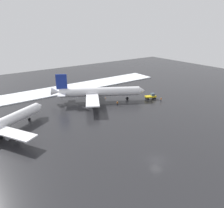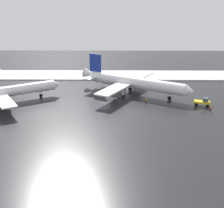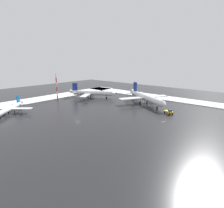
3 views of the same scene
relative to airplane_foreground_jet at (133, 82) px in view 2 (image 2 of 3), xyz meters
The scene contains 11 objects.
ground_plane 45.53m from the airplane_foreground_jet, 13.94° to the right, with size 240.00×240.00×0.00m, color #232326.
snow_bank_left 25.70m from the airplane_foreground_jet, 154.55° to the right, with size 14.00×116.00×0.41m, color white.
airplane_foreground_jet is the anchor object (origin of this frame).
airplane_distant_tail 39.59m from the airplane_foreground_jet, 77.00° to the right, with size 26.26×30.71×10.06m.
pushback_tug 22.95m from the airplane_foreground_jet, 60.07° to the left, with size 3.62×5.07×2.50m.
ground_crew_by_nose_gear 26.46m from the airplane_foreground_jet, 52.43° to the left, with size 0.36×0.36×1.71m.
ground_crew_beside_wing 5.04m from the airplane_foreground_jet, 143.51° to the right, with size 0.36×0.36×1.71m.
ground_crew_mid_apron 10.15m from the airplane_foreground_jet, 20.36° to the left, with size 0.36×0.36×1.71m.
traffic_cone_near_nose 10.05m from the airplane_foreground_jet, 110.68° to the left, with size 0.36×0.36×0.55m, color orange.
traffic_cone_mid_line 5.49m from the airplane_foreground_jet, 97.10° to the left, with size 0.36×0.36×0.55m, color orange.
traffic_cone_wingtip_side 12.94m from the airplane_foreground_jet, 148.54° to the right, with size 0.36×0.36×0.55m, color orange.
Camera 2 is at (61.91, 5.08, 33.79)m, focal length 55.00 mm.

